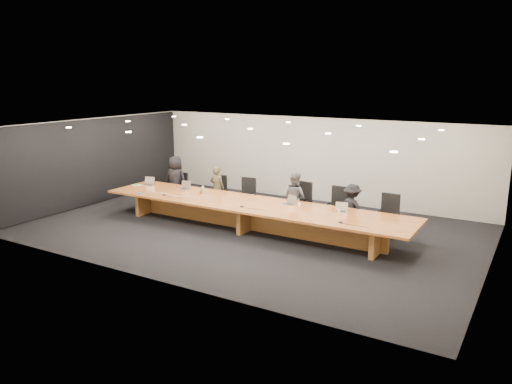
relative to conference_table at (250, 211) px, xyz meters
The scene contains 28 objects.
ground 0.52m from the conference_table, ahead, with size 12.00×12.00×0.00m, color black.
back_wall 4.10m from the conference_table, 90.00° to the left, with size 12.00×0.02×2.80m, color silver.
left_wall_panel 6.00m from the conference_table, behind, with size 0.08×7.84×2.74m, color black.
conference_table is the anchor object (origin of this frame).
chair_far_left 3.70m from the conference_table, 160.73° to the left, with size 0.54×0.54×1.06m, color black, non-canonical shape.
chair_left 2.42m from the conference_table, 146.68° to the left, with size 0.55×0.55×1.09m, color black, non-canonical shape.
chair_mid_left 1.61m from the conference_table, 125.91° to the left, with size 0.57×0.57×1.12m, color black, non-canonical shape.
chair_mid_right 1.52m from the conference_table, 54.90° to the left, with size 0.62×0.62×1.21m, color black, non-canonical shape.
chair_right 2.37m from the conference_table, 32.79° to the left, with size 0.60×0.60×1.18m, color black, non-canonical shape.
chair_far_right 3.62m from the conference_table, 19.86° to the left, with size 0.59×0.59×1.16m, color black, non-canonical shape.
person_a 3.76m from the conference_table, 161.92° to the left, with size 0.78×0.51×1.60m, color black.
person_b 2.38m from the conference_table, 147.43° to the left, with size 0.51×0.33×1.40m, color #403723.
person_c 1.41m from the conference_table, 56.99° to the left, with size 0.72×0.56×1.49m, color #58585B.
person_d 2.74m from the conference_table, 25.29° to the left, with size 0.86×0.49×1.33m, color black.
laptop_a 4.03m from the conference_table, behind, with size 0.33×0.24×0.26m, color tan, non-canonical shape.
laptop_b 2.68m from the conference_table, behind, with size 0.33×0.24×0.26m, color tan, non-canonical shape.
laptop_d 1.10m from the conference_table, 21.99° to the left, with size 0.32×0.23×0.25m, color tan, non-canonical shape.
laptop_e 2.51m from the conference_table, ahead, with size 0.31×0.22×0.24m, color beige, non-canonical shape.
water_bottle 1.90m from the conference_table, 169.92° to the left, with size 0.07×0.07×0.21m, color #ACBCB6.
amber_mug 1.85m from the conference_table, behind, with size 0.08×0.08×0.11m, color brown.
paper_cup_near 1.38m from the conference_table, 13.91° to the left, with size 0.09×0.09×0.10m, color white.
paper_cup_far 2.47m from the conference_table, ahead, with size 0.08×0.08×0.09m, color silver.
notepad 4.31m from the conference_table, behind, with size 0.25×0.20×0.01m, color silver.
lime_gadget 4.29m from the conference_table, behind, with size 0.16×0.09×0.03m, color #5EAB2D.
av_box 3.42m from the conference_table, 168.00° to the right, with size 0.22×0.16×0.03m, color silver.
mic_left 2.71m from the conference_table, behind, with size 0.11×0.11×0.03m, color black.
mic_center 0.50m from the conference_table, 89.35° to the right, with size 0.12×0.12×0.03m, color black.
mic_right 2.86m from the conference_table, 10.45° to the right, with size 0.13×0.13×0.03m, color black.
Camera 1 is at (6.83, -11.24, 4.11)m, focal length 35.00 mm.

